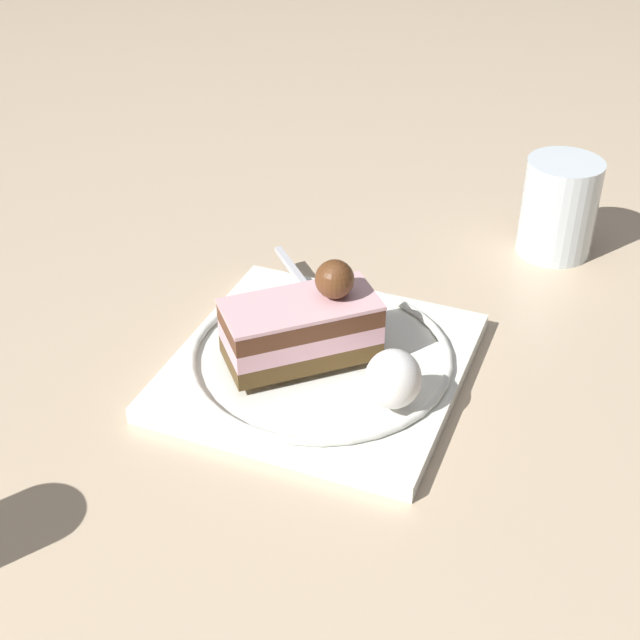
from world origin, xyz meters
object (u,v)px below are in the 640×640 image
object	(u,v)px
dessert_plate	(320,362)
cake_slice	(303,325)
drink_glass_near	(558,213)
whipped_cream_dollop	(393,379)
fork	(303,282)

from	to	relation	value
dessert_plate	cake_slice	distance (m)	0.04
dessert_plate	drink_glass_near	world-z (taller)	drink_glass_near
cake_slice	whipped_cream_dollop	world-z (taller)	cake_slice
cake_slice	whipped_cream_dollop	distance (m)	0.09
cake_slice	fork	distance (m)	0.10
whipped_cream_dollop	fork	bearing A→B (deg)	-54.35
whipped_cream_dollop	drink_glass_near	bearing A→B (deg)	-111.31
dessert_plate	fork	xyz separation A→B (m)	(0.04, -0.09, 0.01)
cake_slice	drink_glass_near	size ratio (longest dim) A/B	1.37
dessert_plate	drink_glass_near	bearing A→B (deg)	-126.51
cake_slice	fork	xyz separation A→B (m)	(0.03, -0.10, -0.02)
cake_slice	fork	size ratio (longest dim) A/B	1.27
whipped_cream_dollop	fork	world-z (taller)	whipped_cream_dollop
dessert_plate	whipped_cream_dollop	world-z (taller)	whipped_cream_dollop
dessert_plate	cake_slice	xyz separation A→B (m)	(0.01, 0.01, 0.04)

